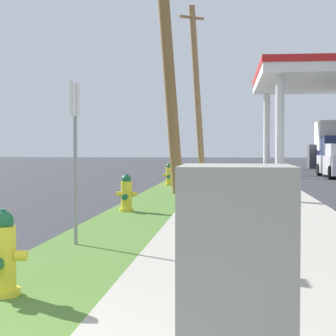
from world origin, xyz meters
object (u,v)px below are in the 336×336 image
object	(u,v)px
fire_hydrant_third	(169,176)
utility_pole_background	(197,88)
street_sign_post	(75,129)
utility_pole_midground	(165,24)
utility_cabinet	(236,295)
fire_hydrant_second	(126,195)
truck_navy_at_forecourt	(334,146)
fire_hydrant_nearest	(3,258)

from	to	relation	value
fire_hydrant_third	utility_pole_background	world-z (taller)	utility_pole_background
street_sign_post	utility_pole_midground	bearing A→B (deg)	88.41
utility_pole_midground	utility_cabinet	size ratio (longest dim) A/B	7.75
fire_hydrant_second	truck_navy_at_forecourt	size ratio (longest dim) A/B	0.11
utility_pole_background	fire_hydrant_third	bearing A→B (deg)	-91.86
utility_cabinet	utility_pole_background	bearing A→B (deg)	93.63
fire_hydrant_nearest	fire_hydrant_second	size ratio (longest dim) A/B	1.00
fire_hydrant_second	street_sign_post	size ratio (longest dim) A/B	0.35
utility_cabinet	fire_hydrant_second	bearing A→B (deg)	103.65
fire_hydrant_third	utility_cabinet	bearing A→B (deg)	-82.93
fire_hydrant_second	utility_pole_background	bearing A→B (deg)	88.89
fire_hydrant_nearest	utility_pole_midground	bearing A→B (deg)	89.19
fire_hydrant_second	street_sign_post	world-z (taller)	street_sign_post
fire_hydrant_nearest	utility_pole_background	distance (m)	25.52
utility_cabinet	truck_navy_at_forecourt	size ratio (longest dim) A/B	0.18
fire_hydrant_second	truck_navy_at_forecourt	bearing A→B (deg)	71.98
truck_navy_at_forecourt	fire_hydrant_third	bearing A→B (deg)	-114.89
fire_hydrant_second	truck_navy_at_forecourt	world-z (taller)	truck_navy_at_forecourt
utility_pole_midground	utility_cabinet	xyz separation A→B (m)	(1.81, -13.17, -4.13)
fire_hydrant_third	street_sign_post	world-z (taller)	street_sign_post
utility_pole_midground	street_sign_post	size ratio (longest dim) A/B	4.34
utility_pole_midground	utility_pole_background	xyz separation A→B (m)	(0.09, 13.96, -0.33)
fire_hydrant_second	utility_pole_background	distance (m)	19.00
utility_pole_background	utility_cabinet	size ratio (longest dim) A/B	7.19
utility_pole_background	truck_navy_at_forecourt	world-z (taller)	utility_pole_background
fire_hydrant_nearest	truck_navy_at_forecourt	bearing A→B (deg)	75.57
fire_hydrant_nearest	utility_cabinet	size ratio (longest dim) A/B	0.63
utility_pole_midground	truck_navy_at_forecourt	distance (m)	23.98
fire_hydrant_nearest	fire_hydrant_third	size ratio (longest dim) A/B	1.00
truck_navy_at_forecourt	fire_hydrant_second	bearing A→B (deg)	-108.02
fire_hydrant_nearest	fire_hydrant_second	bearing A→B (deg)	90.98
fire_hydrant_second	truck_navy_at_forecourt	distance (m)	28.20
fire_hydrant_third	truck_navy_at_forecourt	size ratio (longest dim) A/B	0.11
utility_pole_background	utility_pole_midground	bearing A→B (deg)	-90.36
fire_hydrant_nearest	utility_cabinet	distance (m)	2.77
fire_hydrant_third	utility_cabinet	xyz separation A→B (m)	(2.06, -16.63, 0.23)
fire_hydrant_nearest	street_sign_post	distance (m)	2.91
utility_pole_background	street_sign_post	xyz separation A→B (m)	(-0.32, -22.54, -2.84)
fire_hydrant_second	truck_navy_at_forecourt	xyz separation A→B (m)	(8.72, 26.80, 1.04)
street_sign_post	truck_navy_at_forecourt	size ratio (longest dim) A/B	0.33
utility_pole_background	utility_cabinet	xyz separation A→B (m)	(1.72, -27.14, -3.80)
fire_hydrant_third	utility_cabinet	distance (m)	16.76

